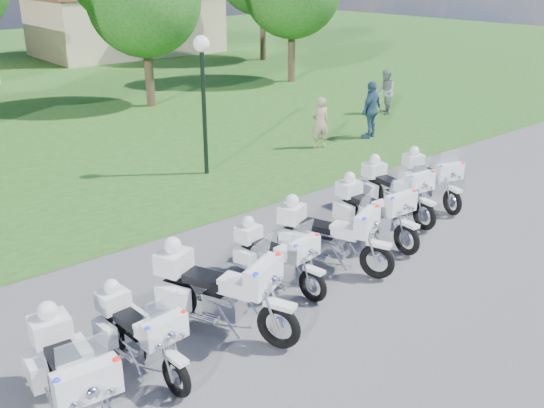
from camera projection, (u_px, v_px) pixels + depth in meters
ground at (323, 261)px, 12.17m from camera, size 100.00×100.00×0.00m
motorcycle_0 at (70, 375)px, 7.69m from camera, size 0.96×2.51×1.69m
motorcycle_1 at (139, 331)px, 8.78m from camera, size 0.81×2.16×1.45m
motorcycle_2 at (217, 288)px, 9.66m from camera, size 1.51×2.50×1.78m
motorcycle_3 at (275, 255)px, 11.08m from camera, size 0.90×2.14×1.44m
motorcycle_4 at (327, 233)px, 11.74m from camera, size 1.38×2.36×1.67m
motorcycle_5 at (372, 209)px, 12.96m from camera, size 0.84×2.39×1.60m
motorcycle_6 at (395, 188)px, 14.16m from camera, size 0.97×2.38×1.60m
motorcycle_7 at (429, 177)px, 15.01m from camera, size 1.15×2.20×1.52m
lamp_post at (202, 70)px, 16.16m from camera, size 0.44×0.44×3.82m
building_east at (126, 21)px, 39.43m from camera, size 11.44×7.28×4.10m
bystander_a at (320, 123)px, 19.36m from camera, size 0.71×0.60×1.64m
bystander_b at (385, 92)px, 23.74m from camera, size 1.03×1.07×1.74m
bystander_c at (371, 110)px, 20.43m from camera, size 1.21×0.73×1.93m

